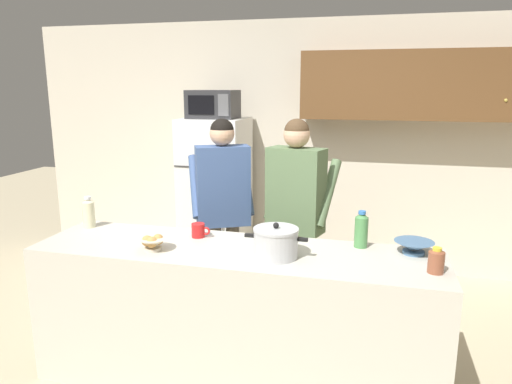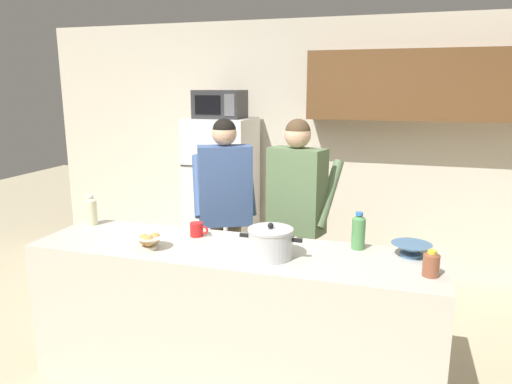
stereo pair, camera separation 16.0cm
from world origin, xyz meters
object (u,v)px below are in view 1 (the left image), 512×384
object	(u,v)px
person_by_sink	(296,201)
coffee_mug	(199,230)
cooking_pot	(276,243)
person_near_pot	(223,196)
microwave	(213,104)
refrigerator	(216,195)
bread_bowl	(153,243)
empty_bowl	(414,247)
bottle_near_edge	(89,212)
bottle_mid_counter	(361,230)
bottle_far_corner	(436,260)

from	to	relation	value
person_by_sink	coffee_mug	distance (m)	0.83
cooking_pot	coffee_mug	distance (m)	0.64
person_near_pot	cooking_pot	size ratio (longest dim) A/B	4.36
microwave	refrigerator	bearing A→B (deg)	90.07
coffee_mug	microwave	bearing A→B (deg)	105.61
refrigerator	coffee_mug	size ratio (longest dim) A/B	12.29
person_by_sink	bread_bowl	distance (m)	1.19
microwave	person_by_sink	xyz separation A→B (m)	(1.03, -1.06, -0.69)
microwave	person_by_sink	bearing A→B (deg)	-45.69
microwave	empty_bowl	distance (m)	2.60
person_near_pot	empty_bowl	distance (m)	1.58
bottle_near_edge	bottle_mid_counter	size ratio (longest dim) A/B	0.95
person_by_sink	bread_bowl	bearing A→B (deg)	-129.12
empty_bowl	bottle_far_corner	world-z (taller)	bottle_far_corner
refrigerator	microwave	size ratio (longest dim) A/B	3.35
bread_bowl	bottle_far_corner	bearing A→B (deg)	1.89
bread_bowl	cooking_pot	bearing A→B (deg)	5.68
person_near_pot	cooking_pot	distance (m)	1.11
cooking_pot	empty_bowl	world-z (taller)	cooking_pot
microwave	cooking_pot	world-z (taller)	microwave
person_by_sink	cooking_pot	world-z (taller)	person_by_sink
person_near_pot	bottle_near_edge	size ratio (longest dim) A/B	7.37
bottle_near_edge	bottle_mid_counter	distance (m)	1.94
refrigerator	bottle_mid_counter	distance (m)	2.24
cooking_pot	bread_bowl	bearing A→B (deg)	-174.32
microwave	coffee_mug	world-z (taller)	microwave
person_near_pot	bottle_mid_counter	size ratio (longest dim) A/B	7.03
coffee_mug	bottle_near_edge	xyz separation A→B (m)	(-0.86, 0.02, 0.06)
bottle_near_edge	empty_bowl	bearing A→B (deg)	-0.07
cooking_pot	bottle_far_corner	bearing A→B (deg)	-1.35
bread_bowl	bottle_mid_counter	size ratio (longest dim) A/B	0.81
empty_bowl	bottle_far_corner	size ratio (longest dim) A/B	1.65
microwave	person_by_sink	distance (m)	1.63
microwave	bread_bowl	world-z (taller)	microwave
person_near_pot	bottle_mid_counter	distance (m)	1.27
empty_bowl	microwave	bearing A→B (deg)	138.69
person_by_sink	cooking_pot	size ratio (longest dim) A/B	4.40
microwave	person_near_pot	distance (m)	1.28
refrigerator	bread_bowl	bearing A→B (deg)	-81.99
person_by_sink	empty_bowl	world-z (taller)	person_by_sink
bottle_far_corner	person_by_sink	bearing A→B (deg)	136.96
person_near_pot	bread_bowl	distance (m)	1.00
microwave	bottle_near_edge	xyz separation A→B (m)	(-0.40, -1.64, -0.72)
cooking_pot	bottle_near_edge	xyz separation A→B (m)	(-1.45, 0.27, 0.02)
person_near_pot	empty_bowl	world-z (taller)	person_near_pot
empty_bowl	bottle_mid_counter	size ratio (longest dim) A/B	1.01
bread_bowl	bottle_near_edge	world-z (taller)	bottle_near_edge
refrigerator	bread_bowl	distance (m)	2.03
refrigerator	person_by_sink	xyz separation A→B (m)	(1.03, -1.08, 0.26)
microwave	bottle_far_corner	xyz separation A→B (m)	(1.96, -1.92, -0.76)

